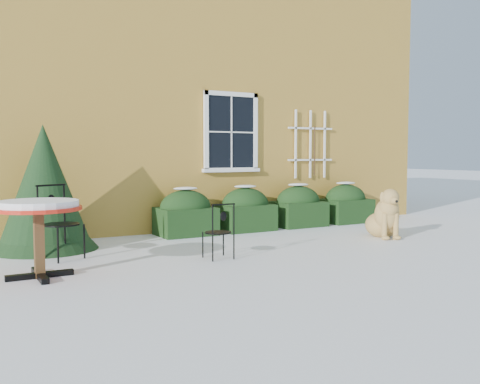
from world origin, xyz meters
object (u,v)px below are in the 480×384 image
patio_chair_near (219,231)px  patio_chair_far (59,222)px  evergreen_shrub (45,200)px  dog (385,217)px  bistro_table (38,214)px

patio_chair_near → patio_chair_far: 2.33m
evergreen_shrub → patio_chair_near: bearing=-44.7°
evergreen_shrub → dog: size_ratio=2.00×
dog → patio_chair_near: bearing=-155.4°
bistro_table → dog: bistro_table is taller
patio_chair_far → dog: (5.57, -0.89, -0.17)m
evergreen_shrub → patio_chair_near: evergreen_shrub is taller
evergreen_shrub → patio_chair_near: 2.94m
evergreen_shrub → bistro_table: size_ratio=1.93×
evergreen_shrub → patio_chair_near: (2.07, -2.05, -0.39)m
evergreen_shrub → patio_chair_far: 0.93m
evergreen_shrub → dog: 5.91m
dog → evergreen_shrub: bearing=-177.4°
evergreen_shrub → patio_chair_far: evergreen_shrub is taller
bistro_table → dog: size_ratio=1.03×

